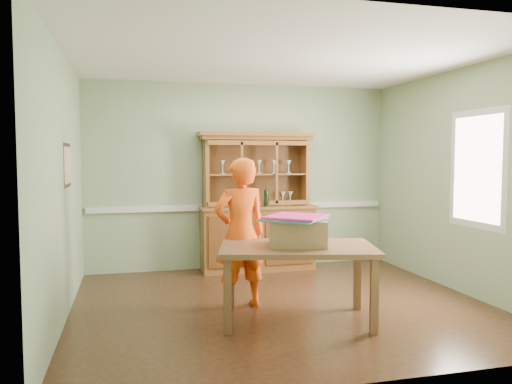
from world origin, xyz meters
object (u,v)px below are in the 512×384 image
object	(u,v)px
person	(240,233)
cardboard_box	(298,232)
china_hutch	(257,221)
dining_table	(297,255)

from	to	relation	value
person	cardboard_box	bearing A→B (deg)	120.00
china_hutch	person	xyz separation A→B (m)	(-0.63, -1.74, 0.11)
china_hutch	person	world-z (taller)	china_hutch
dining_table	person	size ratio (longest dim) A/B	1.04
cardboard_box	person	world-z (taller)	person
dining_table	cardboard_box	distance (m)	0.22
dining_table	cardboard_box	bearing A→B (deg)	75.34
cardboard_box	dining_table	bearing A→B (deg)	-118.52
cardboard_box	person	distance (m)	0.74
china_hutch	cardboard_box	bearing A→B (deg)	-94.25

